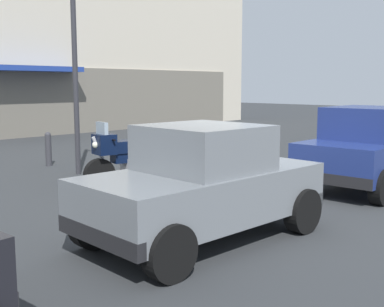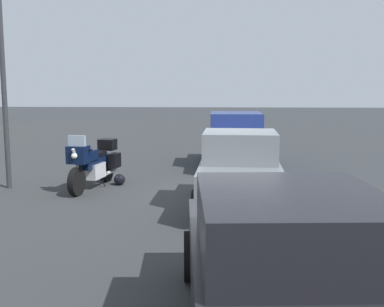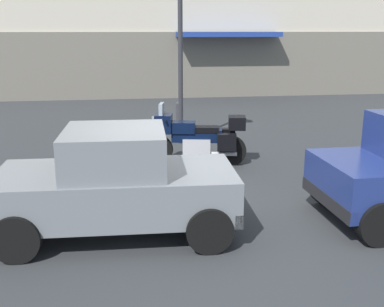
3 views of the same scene
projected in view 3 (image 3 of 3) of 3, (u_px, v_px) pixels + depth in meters
name	position (u px, v px, depth m)	size (l,w,h in m)	color
ground_plane	(181.00, 220.00, 7.39)	(80.00, 80.00, 0.00)	#2D3033
motorcycle	(197.00, 137.00, 10.28)	(2.25, 0.97, 1.36)	black
helmet	(217.00, 165.00, 9.91)	(0.28, 0.28, 0.28)	black
car_compact_side	(116.00, 183.00, 6.72)	(3.52, 1.82, 1.56)	slate
streetlamp_curbside	(181.00, 27.00, 11.48)	(0.28, 0.94, 4.87)	#2D2D33
bollard_curbside	(179.00, 115.00, 13.76)	(0.16, 0.16, 0.88)	#333338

